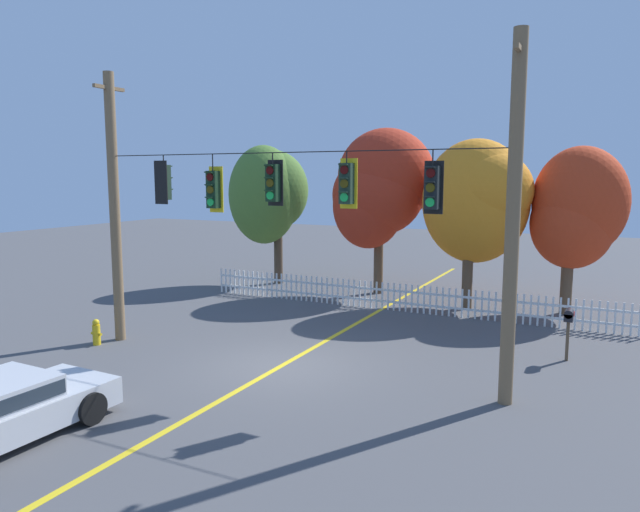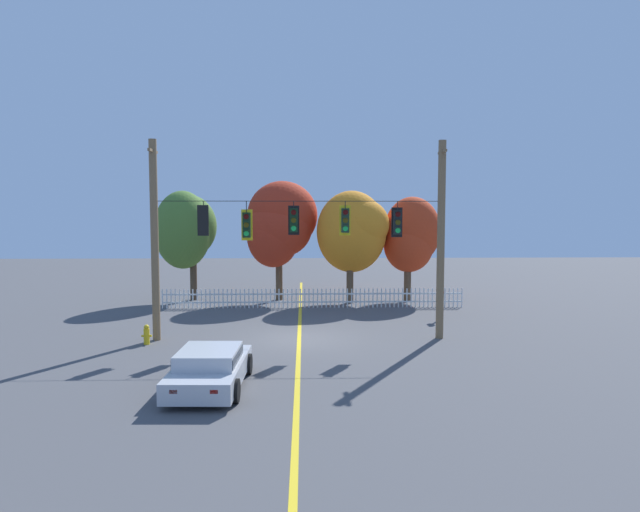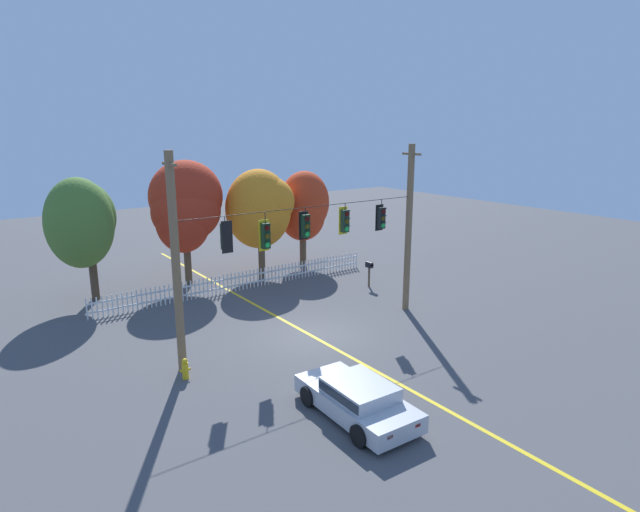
# 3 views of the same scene
# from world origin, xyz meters

# --- Properties ---
(ground) EXTENTS (80.00, 80.00, 0.00)m
(ground) POSITION_xyz_m (0.00, 0.00, 0.00)
(ground) COLOR #4C4C4F
(lane_centerline_stripe) EXTENTS (0.16, 36.00, 0.01)m
(lane_centerline_stripe) POSITION_xyz_m (0.00, 0.00, 0.00)
(lane_centerline_stripe) COLOR gold
(lane_centerline_stripe) RESTS_ON ground
(signal_support_span) EXTENTS (11.43, 1.10, 7.77)m
(signal_support_span) POSITION_xyz_m (0.00, 0.00, 3.95)
(signal_support_span) COLOR brown
(signal_support_span) RESTS_ON ground
(traffic_signal_eastbound_side) EXTENTS (0.43, 0.38, 1.33)m
(traffic_signal_eastbound_side) POSITION_xyz_m (-3.67, -0.01, 4.68)
(traffic_signal_eastbound_side) COLOR black
(traffic_signal_westbound_side) EXTENTS (0.43, 0.38, 1.53)m
(traffic_signal_westbound_side) POSITION_xyz_m (-2.02, 0.01, 4.50)
(traffic_signal_westbound_side) COLOR black
(traffic_signal_southbound_primary) EXTENTS (0.43, 0.38, 1.31)m
(traffic_signal_southbound_primary) POSITION_xyz_m (-0.20, 0.01, 4.68)
(traffic_signal_southbound_primary) COLOR black
(traffic_signal_northbound_primary) EXTENTS (0.43, 0.38, 1.33)m
(traffic_signal_northbound_primary) POSITION_xyz_m (1.81, 0.01, 4.68)
(traffic_signal_northbound_primary) COLOR black
(traffic_signal_northbound_secondary) EXTENTS (0.43, 0.38, 1.40)m
(traffic_signal_northbound_secondary) POSITION_xyz_m (3.85, 0.01, 4.60)
(traffic_signal_northbound_secondary) COLOR black
(white_picket_fence) EXTENTS (15.78, 0.06, 1.01)m
(white_picket_fence) POSITION_xyz_m (0.68, 7.31, 0.51)
(white_picket_fence) COLOR white
(white_picket_fence) RESTS_ON ground
(autumn_maple_near_fence) EXTENTS (3.40, 3.43, 6.22)m
(autumn_maple_near_fence) POSITION_xyz_m (-6.49, 10.01, 4.10)
(autumn_maple_near_fence) COLOR #473828
(autumn_maple_near_fence) RESTS_ON ground
(autumn_maple_mid) EXTENTS (4.09, 3.73, 6.79)m
(autumn_maple_mid) POSITION_xyz_m (-1.20, 10.00, 4.33)
(autumn_maple_mid) COLOR brown
(autumn_maple_mid) RESTS_ON ground
(autumn_oak_far_east) EXTENTS (4.01, 3.36, 6.21)m
(autumn_oak_far_east) POSITION_xyz_m (2.85, 9.19, 4.03)
(autumn_oak_far_east) COLOR brown
(autumn_oak_far_east) RESTS_ON ground
(autumn_maple_far_west) EXTENTS (3.21, 2.85, 5.89)m
(autumn_maple_far_west) POSITION_xyz_m (6.25, 9.71, 3.63)
(autumn_maple_far_west) COLOR brown
(autumn_maple_far_west) RESTS_ON ground
(parked_car) EXTENTS (2.11, 4.25, 1.15)m
(parked_car) POSITION_xyz_m (-2.47, -6.09, 0.60)
(parked_car) COLOR #B7BABF
(parked_car) RESTS_ON ground
(fire_hydrant) EXTENTS (0.38, 0.22, 0.76)m
(fire_hydrant) POSITION_xyz_m (-5.76, -0.73, 0.37)
(fire_hydrant) COLOR gold
(fire_hydrant) RESTS_ON ground
(roadside_mailbox) EXTENTS (0.25, 0.44, 1.40)m
(roadside_mailbox) POSITION_xyz_m (6.53, 3.78, 1.14)
(roadside_mailbox) COLOR brown
(roadside_mailbox) RESTS_ON ground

